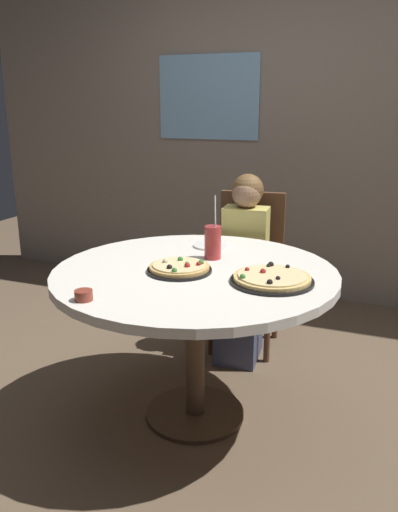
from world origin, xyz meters
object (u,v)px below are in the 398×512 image
(pizza_cheese, at_px, (272,279))
(soda_cup, at_px, (213,242))
(plate_small, at_px, (210,245))
(dining_table, at_px, (195,288))
(chair_wooden, at_px, (249,261))
(sauce_bowl, at_px, (84,295))
(diner_child, at_px, (242,277))
(pizza_veggie, at_px, (180,268))

(pizza_cheese, height_order, soda_cup, soda_cup)
(pizza_cheese, distance_m, plate_small, 0.62)
(dining_table, height_order, chair_wooden, chair_wooden)
(sauce_bowl, bearing_deg, soda_cup, 69.32)
(chair_wooden, bearing_deg, diner_child, -85.10)
(chair_wooden, distance_m, diner_child, 0.19)
(soda_cup, relative_size, sauce_bowl, 4.40)
(dining_table, distance_m, sauce_bowl, 0.58)
(dining_table, bearing_deg, sauce_bowl, -116.25)
(chair_wooden, height_order, plate_small, chair_wooden)
(pizza_veggie, relative_size, pizza_cheese, 0.83)
(soda_cup, bearing_deg, diner_child, 90.77)
(pizza_cheese, height_order, plate_small, pizza_cheese)
(chair_wooden, relative_size, diner_child, 0.88)
(sauce_bowl, bearing_deg, dining_table, 63.75)
(chair_wooden, height_order, diner_child, diner_child)
(chair_wooden, bearing_deg, pizza_cheese, -68.51)
(diner_child, height_order, sauce_bowl, diner_child)
(soda_cup, distance_m, sauce_bowl, 0.75)
(chair_wooden, distance_m, soda_cup, 0.77)
(pizza_cheese, xyz_separation_m, plate_small, (-0.44, 0.44, -0.01))
(soda_cup, distance_m, plate_small, 0.23)
(diner_child, height_order, pizza_cheese, diner_child)
(soda_cup, bearing_deg, dining_table, -94.20)
(sauce_bowl, relative_size, plate_small, 0.39)
(diner_child, xyz_separation_m, plate_small, (-0.08, -0.33, 0.27))
(diner_child, bearing_deg, pizza_cheese, -64.97)
(chair_wooden, distance_m, sauce_bowl, 1.45)
(diner_child, bearing_deg, chair_wooden, 94.90)
(pizza_veggie, height_order, plate_small, pizza_veggie)
(pizza_veggie, bearing_deg, sauce_bowl, -113.43)
(chair_wooden, relative_size, sauce_bowl, 13.57)
(chair_wooden, xyz_separation_m, plate_small, (-0.06, -0.51, 0.22))
(diner_child, height_order, pizza_veggie, diner_child)
(chair_wooden, relative_size, pizza_cheese, 2.70)
(dining_table, relative_size, pizza_cheese, 3.66)
(dining_table, relative_size, soda_cup, 4.18)
(pizza_cheese, height_order, sauce_bowl, pizza_cheese)
(dining_table, height_order, diner_child, diner_child)
(pizza_cheese, xyz_separation_m, soda_cup, (-0.35, 0.24, 0.06))
(chair_wooden, distance_m, plate_small, 0.56)
(soda_cup, xyz_separation_m, plate_small, (-0.09, 0.20, -0.08))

